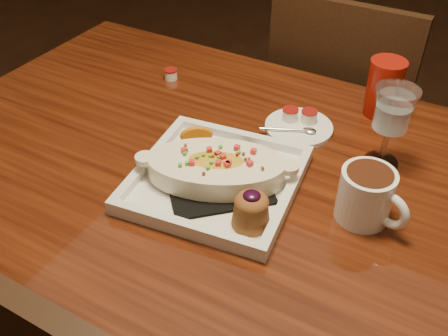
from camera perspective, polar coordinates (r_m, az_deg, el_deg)
The scene contains 8 objects.
table at distance 1.06m, azimuth 3.06°, elevation -4.80°, with size 1.50×0.90×0.75m.
chair_far at distance 1.62m, azimuth 13.14°, elevation 5.13°, with size 0.42×0.42×0.93m.
plate at distance 0.94m, azimuth -0.66°, elevation -0.76°, with size 0.34×0.34×0.08m.
coffee_mug at distance 0.90m, azimuth 16.05°, elevation -2.93°, with size 0.13×0.10×0.10m.
goblet at distance 1.00m, azimuth 18.71°, elevation 5.89°, with size 0.08×0.08×0.17m.
saucer at distance 1.12m, azimuth 8.45°, elevation 4.88°, with size 0.15×0.15×0.10m.
creamer_loose at distance 1.31m, azimuth -6.10°, elevation 10.63°, with size 0.03×0.03×0.03m.
red_tumbler at distance 1.19m, azimuth 17.75°, elevation 8.66°, with size 0.08×0.08×0.13m, color #A1160B.
Camera 1 is at (0.32, -0.69, 1.39)m, focal length 40.00 mm.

